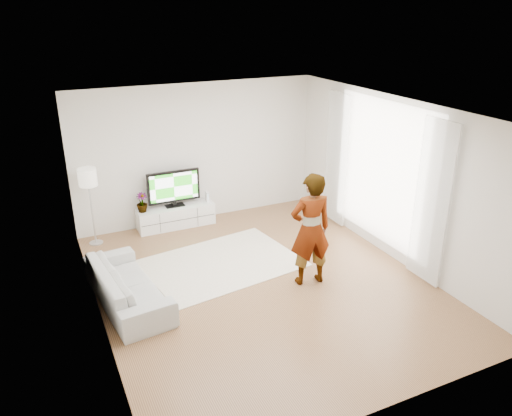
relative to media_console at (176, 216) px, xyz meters
name	(u,v)px	position (x,y,z in m)	size (l,w,h in m)	color
floor	(262,283)	(0.60, -2.76, -0.22)	(6.00, 6.00, 0.00)	#9D7146
ceiling	(263,110)	(0.60, -2.76, 2.58)	(6.00, 6.00, 0.00)	white
wall_left	(91,233)	(-1.90, -2.76, 1.18)	(0.02, 6.00, 2.80)	silver
wall_right	(394,180)	(3.10, -2.76, 1.18)	(0.02, 6.00, 2.80)	silver
wall_back	(198,153)	(0.60, 0.24, 1.18)	(5.00, 0.02, 2.80)	silver
wall_front	(392,303)	(0.60, -5.76, 1.18)	(5.00, 0.02, 2.80)	silver
window	(383,172)	(3.08, -2.46, 1.23)	(0.01, 2.60, 2.50)	white
curtain_near	(432,203)	(3.00, -3.76, 1.13)	(0.04, 0.70, 2.60)	white
curtain_far	(337,159)	(3.00, -1.16, 1.13)	(0.04, 0.70, 2.60)	white
media_console	(176,216)	(0.00, 0.00, 0.00)	(1.54, 0.44, 0.43)	white
television	(174,187)	(0.00, 0.03, 0.61)	(1.05, 0.21, 0.73)	black
game_console	(207,196)	(0.67, 0.00, 0.32)	(0.06, 0.16, 0.21)	white
potted_plant	(142,203)	(-0.65, 0.00, 0.41)	(0.22, 0.22, 0.38)	#3F7238
rug	(222,263)	(0.26, -1.86, -0.21)	(2.54, 1.83, 0.01)	#F3E7CF
player	(311,230)	(1.30, -3.04, 0.72)	(0.67, 0.44, 1.84)	#334772
sofa	(127,285)	(-1.46, -2.39, 0.08)	(2.03, 0.79, 0.59)	beige
floor_lamp	(88,181)	(-1.60, -0.11, 1.03)	(0.33, 0.33, 1.47)	silver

